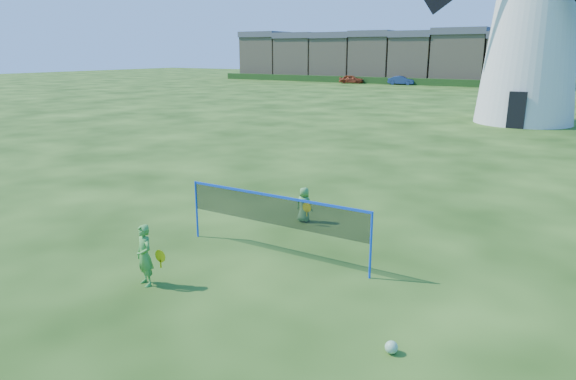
# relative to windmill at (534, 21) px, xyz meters

# --- Properties ---
(ground) EXTENTS (220.00, 220.00, 0.00)m
(ground) POSITION_rel_windmill_xyz_m (-1.89, -29.09, -6.82)
(ground) COLOR black
(ground) RESTS_ON ground
(windmill) EXTENTS (13.91, 6.49, 19.48)m
(windmill) POSITION_rel_windmill_xyz_m (0.00, 0.00, 0.00)
(windmill) COLOR white
(windmill) RESTS_ON ground
(badminton_net) EXTENTS (5.05, 0.05, 1.55)m
(badminton_net) POSITION_rel_windmill_xyz_m (-1.64, -29.28, -5.68)
(badminton_net) COLOR blue
(badminton_net) RESTS_ON ground
(player_girl) EXTENTS (0.70, 0.46, 1.35)m
(player_girl) POSITION_rel_windmill_xyz_m (-3.10, -32.11, -6.15)
(player_girl) COLOR #489A3D
(player_girl) RESTS_ON ground
(player_boy) EXTENTS (0.62, 0.40, 1.04)m
(player_boy) POSITION_rel_windmill_xyz_m (-2.31, -26.68, -6.30)
(player_boy) COLOR #4D9146
(player_boy) RESTS_ON ground
(play_ball) EXTENTS (0.22, 0.22, 0.22)m
(play_ball) POSITION_rel_windmill_xyz_m (2.31, -31.81, -6.71)
(play_ball) COLOR green
(play_ball) RESTS_ON ground
(terraced_houses) EXTENTS (51.08, 8.40, 8.34)m
(terraced_houses) POSITION_rel_windmill_xyz_m (-28.74, 42.91, -2.76)
(terraced_houses) COLOR #9E8969
(terraced_houses) RESTS_ON ground
(hedge) EXTENTS (62.00, 0.80, 1.00)m
(hedge) POSITION_rel_windmill_xyz_m (-23.89, 36.91, -6.32)
(hedge) COLOR #193814
(hedge) RESTS_ON ground
(car_left) EXTENTS (4.08, 2.58, 1.30)m
(car_left) POSITION_rel_windmill_xyz_m (-29.60, 35.63, -6.18)
(car_left) COLOR #97351B
(car_left) RESTS_ON ground
(car_right) EXTENTS (4.06, 1.83, 1.29)m
(car_right) POSITION_rel_windmill_xyz_m (-21.74, 36.49, -6.18)
(car_right) COLOR navy
(car_right) RESTS_ON ground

